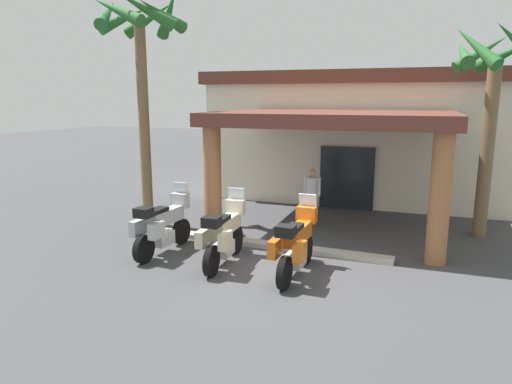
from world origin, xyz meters
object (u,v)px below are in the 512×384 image
at_px(motorcycle_orange, 296,244).
at_px(motel_building, 358,134).
at_px(palm_tree_near_portico, 493,83).
at_px(motorcycle_silver, 162,225).
at_px(palm_tree_roadside, 141,44).
at_px(motorcycle_cream, 224,234).
at_px(pedestrian, 312,192).

bearing_deg(motorcycle_orange, motel_building, 1.82).
relative_size(motorcycle_orange, palm_tree_near_portico, 0.40).
xyz_separation_m(motorcycle_silver, palm_tree_roadside, (-1.87, 2.05, 4.44)).
height_order(motel_building, motorcycle_silver, motel_building).
distance_m(motel_building, motorcycle_cream, 8.96).
relative_size(motorcycle_silver, pedestrian, 1.33).
distance_m(palm_tree_roadside, palm_tree_near_portico, 9.39).
height_order(motorcycle_cream, palm_tree_roadside, palm_tree_roadside).
relative_size(motorcycle_cream, palm_tree_roadside, 0.33).
bearing_deg(motel_building, palm_tree_roadside, -129.47).
relative_size(motorcycle_orange, pedestrian, 1.33).
relative_size(pedestrian, palm_tree_roadside, 0.25).
xyz_separation_m(motorcycle_cream, pedestrian, (0.86, 4.10, 0.26)).
bearing_deg(motel_building, motorcycle_cream, -101.24).
xyz_separation_m(motel_building, motorcycle_silver, (-3.00, -8.59, -1.66)).
bearing_deg(palm_tree_roadside, motel_building, 53.26).
relative_size(motorcycle_cream, palm_tree_near_portico, 0.40).
height_order(motorcycle_cream, pedestrian, pedestrian).
height_order(pedestrian, palm_tree_roadside, palm_tree_roadside).
distance_m(motorcycle_silver, motorcycle_orange, 3.41).
xyz_separation_m(motel_building, palm_tree_roadside, (-4.88, -6.54, 2.78)).
height_order(motorcycle_cream, motorcycle_orange, same).
distance_m(motel_building, motorcycle_orange, 8.92).
xyz_separation_m(motorcycle_silver, motorcycle_cream, (1.70, -0.12, 0.00)).
height_order(pedestrian, palm_tree_near_portico, palm_tree_near_portico).
bearing_deg(motorcycle_cream, motorcycle_silver, 80.35).
bearing_deg(palm_tree_roadside, motorcycle_cream, -31.29).
bearing_deg(palm_tree_near_portico, palm_tree_roadside, -164.53).
bearing_deg(motel_building, motorcycle_orange, -90.13).
bearing_deg(motorcycle_silver, motel_building, -18.04).
relative_size(motorcycle_silver, motorcycle_cream, 1.00).
bearing_deg(motorcycle_orange, palm_tree_roadside, 66.41).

